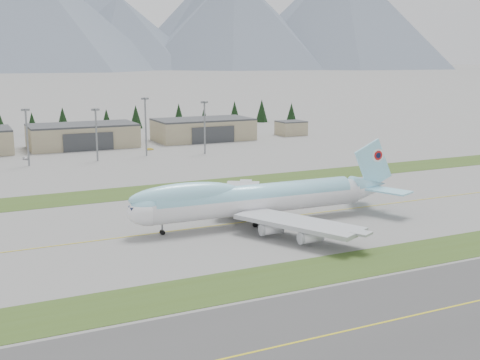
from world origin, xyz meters
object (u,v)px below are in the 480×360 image
boeing_747_freighter (256,198)px  service_vehicle_c (240,140)px  service_vehicle_b (150,150)px  hangar_right (203,129)px  hangar_center (83,136)px  service_vehicle_a (26,160)px

boeing_747_freighter → service_vehicle_c: bearing=67.8°
service_vehicle_b → hangar_right: bearing=-65.5°
hangar_center → service_vehicle_c: hangar_center is taller
hangar_right → service_vehicle_c: 19.40m
hangar_center → service_vehicle_b: size_ratio=14.37×
boeing_747_freighter → hangar_center: (-13.08, 152.23, -1.00)m
hangar_center → service_vehicle_b: (25.25, -22.35, -5.39)m
hangar_right → service_vehicle_a: hangar_right is taller
hangar_right → service_vehicle_c: bearing=-32.1°
boeing_747_freighter → service_vehicle_b: (12.18, 129.87, -6.39)m
service_vehicle_a → service_vehicle_c: (103.87, 15.98, 0.00)m
boeing_747_freighter → hangar_right: 159.30m
service_vehicle_a → hangar_right: bearing=-4.6°
hangar_right → service_vehicle_b: bearing=-147.2°
service_vehicle_a → service_vehicle_c: 105.09m
hangar_center → service_vehicle_a: 38.55m
service_vehicle_a → service_vehicle_c: bearing=-12.2°
hangar_center → service_vehicle_c: size_ratio=11.14×
service_vehicle_b → service_vehicle_c: 52.06m
hangar_right → service_vehicle_a: 91.95m
service_vehicle_a → hangar_center: bearing=21.7°
service_vehicle_a → boeing_747_freighter: bearing=-92.9°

